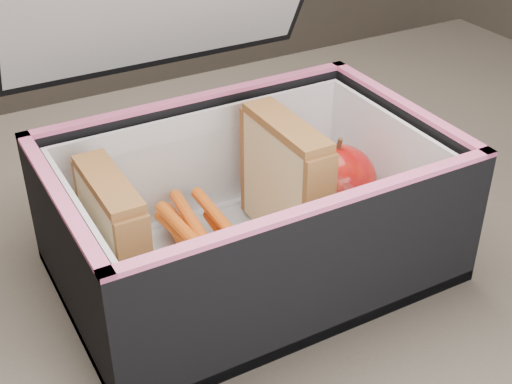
% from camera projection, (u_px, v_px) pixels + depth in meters
% --- Properties ---
extents(kitchen_table, '(1.20, 0.80, 0.75)m').
position_uv_depth(kitchen_table, '(241.00, 364.00, 0.61)').
color(kitchen_table, brown).
rests_on(kitchen_table, ground).
extents(lunch_bag, '(0.29, 0.29, 0.28)m').
position_uv_depth(lunch_bag, '(248.00, 199.00, 0.55)').
color(lunch_bag, black).
rests_on(lunch_bag, kitchen_table).
extents(plastic_tub, '(0.19, 0.13, 0.08)m').
position_uv_depth(plastic_tub, '(205.00, 224.00, 0.54)').
color(plastic_tub, white).
rests_on(plastic_tub, lunch_bag).
extents(sandwich_left, '(0.02, 0.09, 0.10)m').
position_uv_depth(sandwich_left, '(114.00, 236.00, 0.51)').
color(sandwich_left, beige).
rests_on(sandwich_left, plastic_tub).
extents(sandwich_right, '(0.03, 0.09, 0.10)m').
position_uv_depth(sandwich_right, '(285.00, 181.00, 0.56)').
color(sandwich_right, beige).
rests_on(sandwich_right, plastic_tub).
extents(carrot_sticks, '(0.05, 0.15, 0.03)m').
position_uv_depth(carrot_sticks, '(201.00, 241.00, 0.56)').
color(carrot_sticks, '#D3490B').
rests_on(carrot_sticks, plastic_tub).
extents(paper_napkin, '(0.08, 0.08, 0.01)m').
position_uv_depth(paper_napkin, '(333.00, 215.00, 0.61)').
color(paper_napkin, white).
rests_on(paper_napkin, lunch_bag).
extents(red_apple, '(0.07, 0.07, 0.07)m').
position_uv_depth(red_apple, '(337.00, 181.00, 0.60)').
color(red_apple, '#9A0011').
rests_on(red_apple, paper_napkin).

